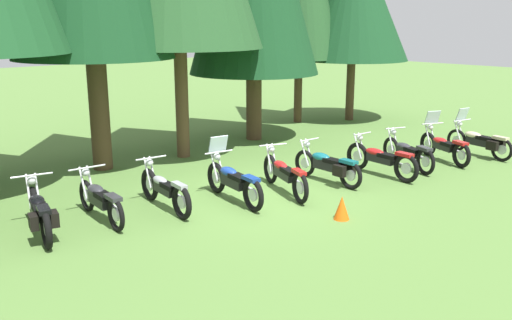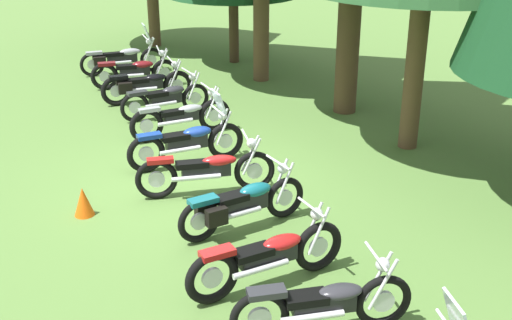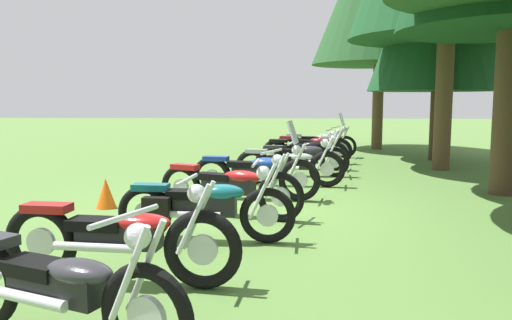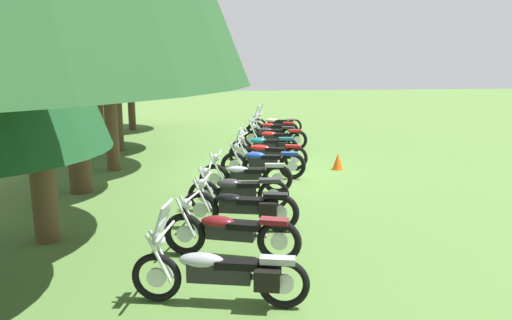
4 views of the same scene
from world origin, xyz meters
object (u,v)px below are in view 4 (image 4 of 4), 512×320
motorcycle_5 (262,162)px  motorcycle_2 (242,207)px  motorcycle_4 (245,176)px  traffic_cone (338,161)px  motorcycle_0 (221,272)px  motorcycle_3 (238,190)px  motorcycle_1 (230,232)px  motorcycle_7 (266,145)px  motorcycle_8 (274,138)px  motorcycle_9 (270,133)px  pine_tree_7 (127,23)px  motorcycle_6 (267,153)px  motorcycle_11 (277,124)px  motorcycle_10 (272,128)px

motorcycle_5 → motorcycle_2: bearing=86.1°
motorcycle_4 → traffic_cone: motorcycle_4 is taller
motorcycle_0 → motorcycle_3: size_ratio=1.07×
motorcycle_2 → motorcycle_5: bearing=-89.4°
motorcycle_1 → motorcycle_7: bearing=-83.2°
motorcycle_8 → motorcycle_9: (1.19, -0.04, -0.01)m
motorcycle_4 → motorcycle_3: bearing=84.8°
motorcycle_1 → pine_tree_7: bearing=-58.2°
motorcycle_1 → motorcycle_6: motorcycle_6 is taller
motorcycle_3 → motorcycle_0: bearing=87.0°
motorcycle_8 → motorcycle_9: 1.19m
motorcycle_2 → motorcycle_9: bearing=-88.2°
motorcycle_3 → pine_tree_7: (12.86, 3.75, 4.34)m
motorcycle_1 → motorcycle_2: 1.32m
motorcycle_5 → motorcycle_11: size_ratio=1.04×
motorcycle_2 → motorcycle_10: motorcycle_10 is taller
motorcycle_0 → motorcycle_11: (14.64, -3.23, 0.01)m
motorcycle_3 → motorcycle_5: (2.72, -0.89, 0.03)m
motorcycle_3 → pine_tree_7: 14.08m
motorcycle_1 → motorcycle_11: size_ratio=0.99×
motorcycle_1 → motorcycle_8: (9.30, -2.25, 0.00)m
motorcycle_2 → motorcycle_3: 1.19m
motorcycle_3 → motorcycle_10: bearing=-98.3°
motorcycle_1 → motorcycle_6: size_ratio=0.96×
motorcycle_11 → traffic_cone: bearing=104.7°
motorcycle_6 → motorcycle_5: bearing=97.5°
motorcycle_10 → motorcycle_6: bearing=103.1°
motorcycle_0 → motorcycle_8: (10.76, -2.47, -0.01)m
motorcycle_7 → motorcycle_2: bearing=80.2°
motorcycle_0 → motorcycle_2: motorcycle_0 is taller
motorcycle_7 → pine_tree_7: 10.08m
motorcycle_4 → motorcycle_9: bearing=-96.4°
motorcycle_2 → motorcycle_6: (5.19, -1.25, 0.00)m
motorcycle_5 → motorcycle_8: size_ratio=0.98×
motorcycle_2 → motorcycle_5: 4.02m
motorcycle_2 → motorcycle_11: size_ratio=1.00×
motorcycle_7 → motorcycle_8: (1.47, -0.51, 0.00)m
motorcycle_3 → motorcycle_6: bearing=-101.8°
motorcycle_4 → motorcycle_5: 1.52m
motorcycle_2 → motorcycle_6: motorcycle_2 is taller
motorcycle_1 → motorcycle_5: bearing=-84.1°
motorcycle_4 → motorcycle_8: 5.73m
motorcycle_7 → motorcycle_11: 5.50m
motorcycle_3 → motorcycle_9: 8.25m
motorcycle_2 → pine_tree_7: size_ratio=0.30×
motorcycle_7 → pine_tree_7: size_ratio=0.30×
motorcycle_7 → motorcycle_4: bearing=77.3°
motorcycle_5 → motorcycle_6: motorcycle_5 is taller
motorcycle_3 → motorcycle_7: motorcycle_7 is taller
motorcycle_4 → traffic_cone: size_ratio=4.61×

